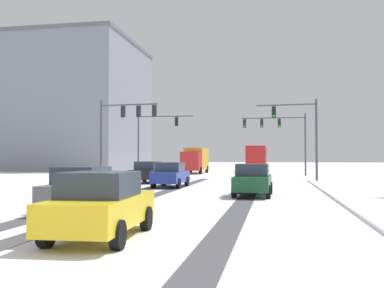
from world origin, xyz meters
TOP-DOWN VIEW (x-y plane):
  - wheel_track_left_lane at (-0.84, 15.90)m, footprint 0.77×34.98m
  - wheel_track_right_lane at (3.89, 15.90)m, footprint 0.82×34.98m
  - wheel_track_center at (-2.40, 15.90)m, footprint 0.91×34.98m
  - traffic_signal_far_right at (5.79, 41.81)m, footprint 6.78×0.42m
  - traffic_signal_near_right at (7.25, 29.89)m, footprint 4.75×0.51m
  - traffic_signal_near_left at (-6.58, 27.69)m, footprint 4.87×0.58m
  - traffic_signal_far_left at (-6.92, 37.88)m, footprint 5.79×0.52m
  - car_black_lead at (-4.16, 26.56)m, footprint 2.02×4.19m
  - car_blue_second at (-1.41, 22.21)m, footprint 1.87×4.12m
  - car_dark_green_third at (4.15, 16.70)m, footprint 1.93×4.15m
  - car_grey_fourth at (-1.66, 9.43)m, footprint 1.85×4.11m
  - car_yellow_cab_fifth at (1.02, 4.52)m, footprint 1.98×4.18m
  - bus_oncoming at (2.96, 55.73)m, footprint 2.69×11.01m
  - box_truck_delivery at (-3.95, 45.84)m, footprint 2.33×7.41m
  - office_building_far_left_block at (-26.40, 57.07)m, footprint 22.45×20.41m

SIDE VIEW (x-z plane):
  - wheel_track_left_lane at x=-0.84m, z-range 0.00..0.01m
  - wheel_track_right_lane at x=3.89m, z-range 0.00..0.01m
  - wheel_track_center at x=-2.40m, z-range 0.00..0.01m
  - car_black_lead at x=-4.16m, z-range 0.01..1.63m
  - car_blue_second at x=-1.41m, z-range 0.01..1.63m
  - car_dark_green_third at x=4.15m, z-range 0.01..1.63m
  - car_grey_fourth at x=-1.66m, z-range 0.01..1.63m
  - car_yellow_cab_fifth at x=1.02m, z-range 0.01..1.63m
  - box_truck_delivery at x=-3.95m, z-range 0.12..3.14m
  - bus_oncoming at x=2.96m, z-range 0.30..3.68m
  - traffic_signal_near_right at x=7.25m, z-range 1.09..7.59m
  - traffic_signal_far_left at x=-6.92m, z-range 1.16..7.66m
  - traffic_signal_near_left at x=-6.58m, z-range 1.50..8.00m
  - traffic_signal_far_right at x=5.79m, z-range 1.56..8.06m
  - office_building_far_left_block at x=-26.40m, z-range 0.01..19.28m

